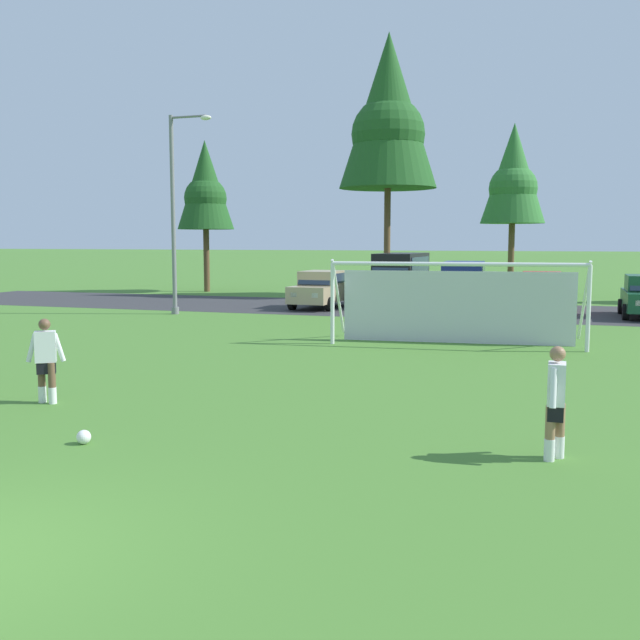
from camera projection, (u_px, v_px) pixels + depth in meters
ground_plane at (349, 346)px, 21.20m from camera, size 400.00×400.00×0.00m
parking_lot_strip at (421, 309)px, 32.69m from camera, size 52.00×8.40×0.01m
soccer_ball at (84, 437)px, 11.03m from camera, size 0.22×0.22×0.22m
soccer_goal at (457, 301)px, 21.59m from camera, size 7.57×2.63×2.57m
player_striker_near at (46, 361)px, 13.74m from camera, size 0.70×0.41×1.64m
player_defender_far at (556, 403)px, 10.19m from camera, size 0.28×0.73×1.64m
parked_car_slot_far_left at (321, 289)px, 33.20m from camera, size 2.20×4.28×1.72m
parked_car_slot_left at (401, 278)px, 33.98m from camera, size 2.37×4.89×2.52m
parked_car_slot_center_left at (463, 285)px, 32.58m from camera, size 2.28×4.67×2.16m
parked_car_slot_center at (541, 291)px, 31.89m from camera, size 2.08×4.22×1.72m
tree_left_edge at (205, 188)px, 43.29m from camera, size 3.42×3.42×9.12m
tree_mid_left at (388, 116)px, 39.28m from camera, size 5.40×5.40×14.39m
tree_center_back at (513, 177)px, 41.57m from camera, size 3.70×3.70×9.88m
street_lamp at (177, 213)px, 30.04m from camera, size 2.00×0.32×8.28m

